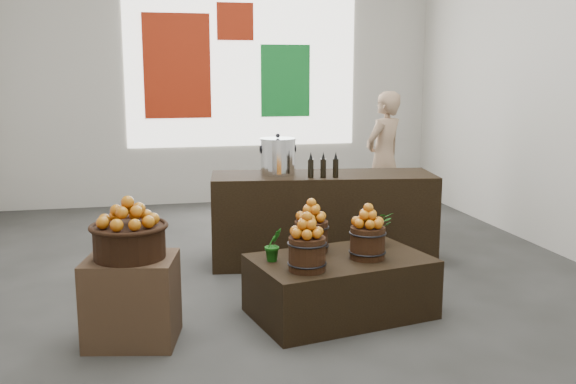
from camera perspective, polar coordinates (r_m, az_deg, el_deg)
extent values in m
plane|color=#3B3B38|center=(5.86, -1.56, -7.52)|extent=(7.00, 7.00, 0.00)
cube|color=#B9B6AB|center=(9.03, -5.98, 11.69)|extent=(6.00, 0.04, 4.00)
cube|color=white|center=(9.05, -4.04, 11.71)|extent=(3.20, 0.02, 2.40)
cube|color=#9F220C|center=(8.95, -9.84, 10.96)|extent=(0.90, 0.04, 1.40)
cube|color=#137A2A|center=(9.15, -0.24, 9.85)|extent=(0.70, 0.04, 1.00)
cube|color=#9F220C|center=(9.05, -4.72, 14.87)|extent=(0.50, 0.04, 0.50)
cube|color=brown|center=(4.55, -13.69, -9.29)|extent=(0.68, 0.60, 0.60)
cylinder|color=black|center=(4.43, -13.92, -4.33)|extent=(0.48, 0.48, 0.22)
cube|color=black|center=(4.93, 4.67, -8.34)|extent=(1.44, 1.05, 0.45)
cylinder|color=#311B0D|center=(4.51, 1.70, -5.52)|extent=(0.26, 0.26, 0.24)
cylinder|color=#311B0D|center=(4.83, 7.08, -4.51)|extent=(0.26, 0.26, 0.24)
cylinder|color=#311B0D|center=(4.98, 2.07, -3.97)|extent=(0.26, 0.26, 0.24)
imported|color=#155B13|center=(5.22, 7.86, -3.21)|extent=(0.28, 0.26, 0.27)
imported|color=#155B13|center=(4.73, -1.29, -4.69)|extent=(0.17, 0.16, 0.25)
cube|color=black|center=(6.21, 3.10, -2.34)|extent=(2.19, 0.96, 0.87)
cylinder|color=silver|center=(6.06, -0.91, 3.08)|extent=(0.33, 0.33, 0.33)
imported|color=#A07F62|center=(7.83, 8.51, 3.00)|extent=(0.70, 0.64, 1.60)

